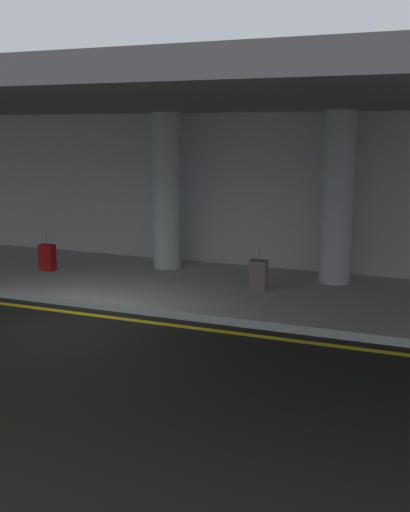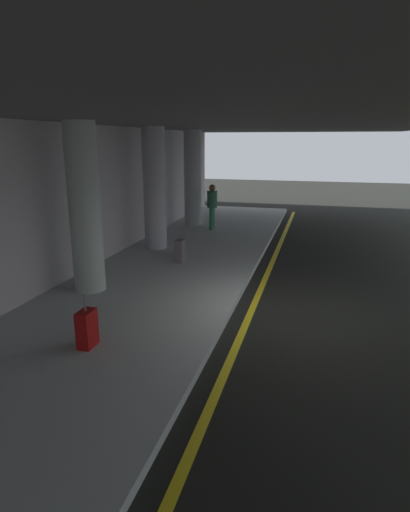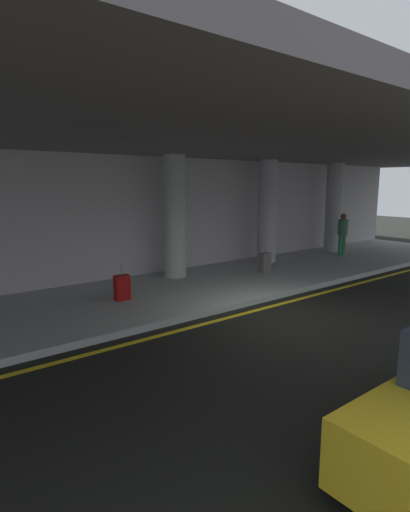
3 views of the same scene
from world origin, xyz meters
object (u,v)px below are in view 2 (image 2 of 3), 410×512
at_px(suitcase_upright_secondary, 180,251).
at_px(support_column_right_mid, 193,178).
at_px(suitcase_upright_primary, 87,329).
at_px(support_column_left_mid, 85,209).
at_px(traveler_with_luggage, 212,204).
at_px(support_column_center, 155,189).

bearing_deg(suitcase_upright_secondary, support_column_right_mid, -5.93).
bearing_deg(suitcase_upright_primary, support_column_left_mid, 27.64).
height_order(support_column_left_mid, support_column_right_mid, same).
xyz_separation_m(traveler_with_luggage, suitcase_upright_secondary, (-4.61, -0.27, -0.65)).
bearing_deg(support_column_center, traveler_with_luggage, -16.61).
relative_size(support_column_left_mid, support_column_center, 1.00).
bearing_deg(traveler_with_luggage, support_column_right_mid, -139.55).
relative_size(support_column_center, suitcase_upright_primary, 4.06).
relative_size(support_column_right_mid, suitcase_upright_primary, 4.06).
bearing_deg(traveler_with_luggage, support_column_left_mid, -20.09).
xyz_separation_m(support_column_center, suitcase_upright_primary, (-6.47, -1.38, -1.51)).
relative_size(suitcase_upright_primary, suitcase_upright_secondary, 1.00).
height_order(support_column_center, support_column_right_mid, same).
relative_size(support_column_right_mid, suitcase_upright_secondary, 4.06).
bearing_deg(suitcase_upright_secondary, suitcase_upright_primary, 162.54).
xyz_separation_m(support_column_left_mid, support_column_right_mid, (8.00, 0.00, 0.00)).
distance_m(support_column_left_mid, suitcase_upright_primary, 3.21).
height_order(support_column_right_mid, traveler_with_luggage, support_column_right_mid).
xyz_separation_m(support_column_right_mid, suitcase_upright_secondary, (-5.35, -1.24, -1.51)).
relative_size(support_column_left_mid, suitcase_upright_primary, 4.06).
xyz_separation_m(suitcase_upright_primary, suitcase_upright_secondary, (5.12, 0.14, 0.00)).
xyz_separation_m(support_column_left_mid, suitcase_upright_secondary, (2.65, -1.24, -1.51)).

